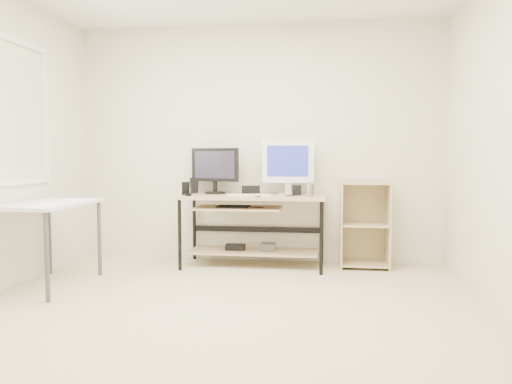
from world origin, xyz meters
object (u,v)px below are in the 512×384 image
object	(u,v)px
desk	(251,215)
white_imac	(288,163)
shelf_unit	(364,224)
audio_controller	(186,188)
side_table	(47,211)
black_monitor	(215,168)

from	to	relation	value
desk	white_imac	bearing A→B (deg)	23.00
shelf_unit	white_imac	size ratio (longest dim) A/B	1.54
desk	audio_controller	xyz separation A→B (m)	(-0.68, -0.07, 0.28)
side_table	audio_controller	size ratio (longest dim) A/B	7.18
black_monitor	desk	bearing A→B (deg)	-6.88
black_monitor	white_imac	distance (m)	0.79
black_monitor	shelf_unit	bearing A→B (deg)	13.95
side_table	black_monitor	bearing A→B (deg)	44.50
side_table	shelf_unit	world-z (taller)	shelf_unit
side_table	shelf_unit	size ratio (longest dim) A/B	1.11
shelf_unit	desk	bearing A→B (deg)	-172.23
black_monitor	audio_controller	world-z (taller)	black_monitor
desk	side_table	world-z (taller)	same
shelf_unit	audio_controller	bearing A→B (deg)	-172.84
side_table	black_monitor	distance (m)	1.77
black_monitor	white_imac	size ratio (longest dim) A/B	0.92
desk	side_table	size ratio (longest dim) A/B	1.50
black_monitor	white_imac	bearing A→B (deg)	13.93
desk	shelf_unit	bearing A→B (deg)	7.77
desk	shelf_unit	size ratio (longest dim) A/B	1.67
side_table	shelf_unit	xyz separation A→B (m)	(2.83, 1.22, -0.22)
white_imac	audio_controller	bearing A→B (deg)	-170.62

